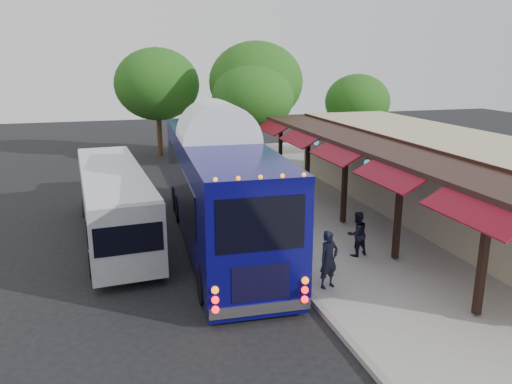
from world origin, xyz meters
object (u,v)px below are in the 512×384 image
object	(u,v)px
city_bus	(114,200)
ped_a	(329,260)
coach_bus	(218,183)
ped_b	(357,234)
ped_d	(296,196)
ped_c	(291,187)

from	to	relation	value
city_bus	ped_a	bearing A→B (deg)	-52.06
coach_bus	ped_a	bearing A→B (deg)	-64.73
coach_bus	city_bus	distance (m)	4.12
city_bus	ped_b	distance (m)	9.20
ped_b	ped_d	world-z (taller)	ped_d
ped_c	coach_bus	bearing A→B (deg)	12.00
ped_b	ped_d	distance (m)	4.60
ped_a	ped_b	bearing A→B (deg)	29.01
coach_bus	ped_b	size ratio (longest dim) A/B	8.39
city_bus	ped_b	bearing A→B (deg)	-34.21
city_bus	ped_a	distance (m)	8.94
coach_bus	ped_d	size ratio (longest dim) A/B	6.97
ped_c	ped_d	bearing A→B (deg)	47.70
ped_b	ped_c	world-z (taller)	ped_b
ped_b	coach_bus	bearing A→B (deg)	-48.52
coach_bus	ped_c	bearing A→B (deg)	42.10
ped_d	ped_c	bearing A→B (deg)	-109.93
city_bus	ped_d	world-z (taller)	city_bus
ped_c	ped_d	xyz separation A→B (m)	(-0.55, -2.09, 0.17)
ped_a	ped_c	size ratio (longest dim) A/B	1.13
ped_b	city_bus	bearing A→B (deg)	-41.02
city_bus	coach_bus	bearing A→B (deg)	-24.50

